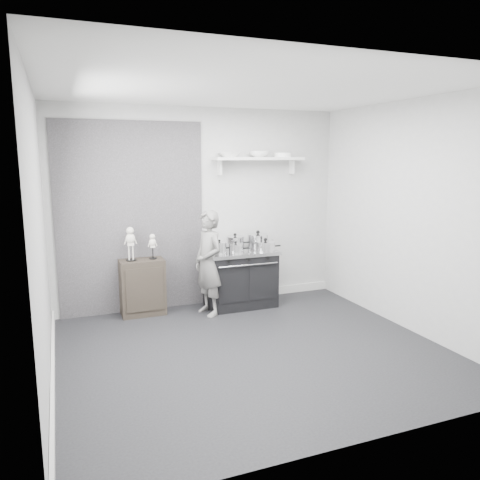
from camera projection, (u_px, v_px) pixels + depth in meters
name	position (u px, v px, depth m)	size (l,w,h in m)	color
ground	(252.00, 351.00, 5.00)	(4.00, 4.00, 0.00)	black
room_shell	(239.00, 197.00, 4.82)	(4.02, 3.62, 2.71)	#A4A3A1
wall_shelf	(259.00, 159.00, 6.47)	(1.30, 0.26, 0.24)	silver
stove	(240.00, 278.00, 6.45)	(0.98, 0.61, 0.78)	black
side_cabinet	(143.00, 287.00, 6.10)	(0.56, 0.33, 0.73)	black
child	(209.00, 263.00, 6.05)	(0.50, 0.33, 1.37)	slate
pot_front_left	(220.00, 248.00, 6.15)	(0.28, 0.19, 0.19)	silver
pot_back_left	(235.00, 242.00, 6.48)	(0.34, 0.25, 0.22)	silver
pot_back_right	(258.00, 241.00, 6.54)	(0.39, 0.30, 0.25)	silver
pot_front_right	(265.00, 246.00, 6.33)	(0.36, 0.28, 0.18)	silver
pot_front_center	(236.00, 248.00, 6.21)	(0.29, 0.20, 0.16)	silver
skeleton_full	(130.00, 241.00, 5.95)	(0.14, 0.09, 0.50)	silver
skeleton_torso	(153.00, 245.00, 6.06)	(0.11, 0.07, 0.38)	silver
bowl_large	(229.00, 155.00, 6.30)	(0.28, 0.28, 0.07)	white
bowl_small	(259.00, 154.00, 6.46)	(0.26, 0.26, 0.08)	white
plate_stack	(283.00, 155.00, 6.59)	(0.24, 0.24, 0.06)	white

